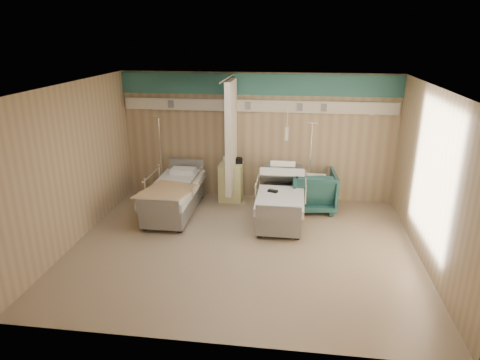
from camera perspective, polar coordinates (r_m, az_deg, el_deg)
name	(u,v)px	position (r m, az deg, el deg)	size (l,w,h in m)	color
ground	(243,247)	(7.65, 0.39, -8.93)	(6.00, 5.00, 0.00)	#87715D
room_walls	(243,141)	(7.22, 0.44, 5.21)	(6.04, 5.04, 2.82)	tan
bed_right	(281,204)	(8.65, 5.44, -3.27)	(1.00, 2.16, 0.63)	silver
bed_left	(174,199)	(8.98, -8.73, -2.53)	(1.00, 2.16, 0.63)	silver
bedside_cabinet	(231,182)	(9.55, -1.22, -0.27)	(0.50, 0.48, 0.85)	#E6E190
visitor_armchair	(313,190)	(9.17, 9.68, -1.34)	(0.92, 0.95, 0.86)	#1C4646
waffle_blanket	(312,170)	(8.96, 9.63, 1.31)	(0.57, 0.51, 0.06)	white
iv_stand_right	(309,188)	(9.46, 9.13, -1.05)	(0.33, 0.33, 1.82)	silver
iv_stand_left	(162,180)	(9.98, -10.31, -0.01)	(0.33, 0.33, 1.83)	silver
call_remote	(273,191)	(8.39, 4.39, -1.48)	(0.19, 0.09, 0.04)	black
tan_blanket	(166,192)	(8.46, -9.84, -1.56)	(0.89, 1.12, 0.04)	tan
toiletry_bag	(237,161)	(9.44, -0.40, 2.61)	(0.23, 0.14, 0.12)	black
white_cup	(225,159)	(9.53, -2.05, 2.81)	(0.10, 0.10, 0.14)	white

